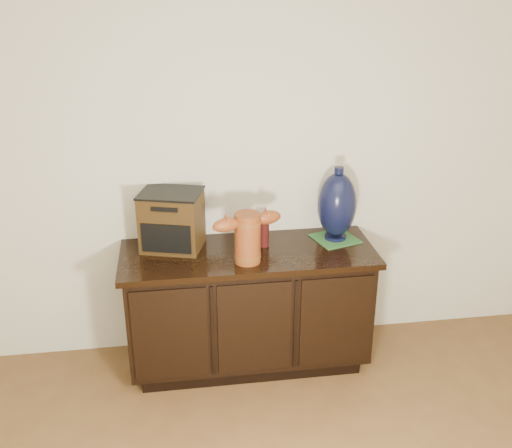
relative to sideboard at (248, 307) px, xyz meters
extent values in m
plane|color=beige|center=(0.00, 0.27, 0.91)|extent=(4.50, 0.00, 4.50)
cube|color=black|center=(0.00, 0.00, -0.35)|extent=(1.29, 0.45, 0.08)
cube|color=black|center=(0.00, 0.00, 0.01)|extent=(1.40, 0.50, 0.64)
cube|color=black|center=(0.00, 0.00, 0.35)|extent=(1.46, 0.56, 0.03)
cube|color=black|center=(-0.47, -0.25, 0.01)|extent=(0.41, 0.01, 0.56)
cube|color=black|center=(0.00, -0.25, 0.01)|extent=(0.41, 0.01, 0.56)
cube|color=black|center=(0.47, -0.25, 0.01)|extent=(0.41, 0.01, 0.56)
cylinder|color=brown|center=(-0.02, -0.13, 0.51)|extent=(0.18, 0.18, 0.29)
cylinder|color=#48210D|center=(-0.02, -0.13, 0.41)|extent=(0.18, 0.18, 0.03)
cylinder|color=#48210D|center=(-0.02, -0.13, 0.61)|extent=(0.18, 0.18, 0.03)
ellipsoid|color=brown|center=(-0.14, -0.17, 0.61)|extent=(0.17, 0.11, 0.08)
ellipsoid|color=brown|center=(0.10, -0.09, 0.61)|extent=(0.17, 0.11, 0.08)
cube|color=#38240E|center=(-0.42, 0.12, 0.53)|extent=(0.39, 0.35, 0.33)
cube|color=black|center=(-0.46, -0.01, 0.48)|extent=(0.27, 0.09, 0.17)
cube|color=black|center=(-0.42, 0.12, 0.70)|extent=(0.40, 0.36, 0.01)
cube|color=#2A5E2B|center=(0.54, 0.09, 0.37)|extent=(0.30, 0.30, 0.01)
cylinder|color=black|center=(0.54, 0.09, 0.38)|extent=(0.13, 0.13, 0.02)
ellipsoid|color=black|center=(0.54, 0.09, 0.59)|extent=(0.28, 0.28, 0.39)
cylinder|color=black|center=(0.54, 0.09, 0.80)|extent=(0.05, 0.05, 0.04)
cylinder|color=#59130F|center=(0.10, 0.06, 0.44)|extent=(0.06, 0.06, 0.15)
cylinder|color=silver|center=(0.10, 0.06, 0.53)|extent=(0.06, 0.06, 0.03)
camera|label=1|loc=(-0.40, -3.07, 1.85)|focal=42.00mm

